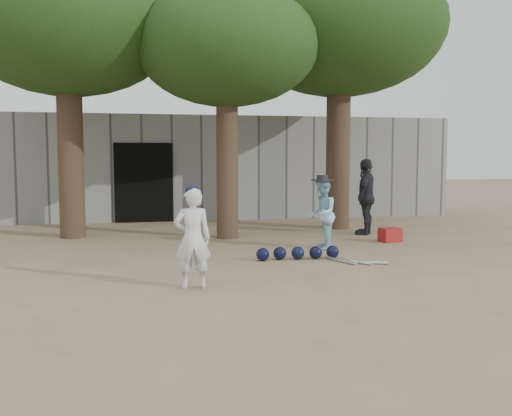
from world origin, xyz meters
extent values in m
plane|color=#937C5E|center=(0.00, 0.00, 0.00)|extent=(70.00, 70.00, 0.00)
imported|color=silver|center=(-0.60, -0.58, 0.69)|extent=(0.51, 0.34, 1.38)
imported|color=#92CCE2|center=(2.18, 2.31, 0.69)|extent=(0.71, 0.80, 1.38)
imported|color=black|center=(3.86, 4.16, 0.88)|extent=(0.96, 1.09, 1.77)
cube|color=#A61627|center=(3.91, 2.93, 0.15)|extent=(0.47, 0.39, 0.30)
cube|color=gray|center=(0.00, 8.00, 1.50)|extent=(16.00, 0.35, 3.00)
cube|color=black|center=(-1.20, 7.80, 1.10)|extent=(1.60, 0.08, 2.20)
cube|color=slate|center=(0.00, 10.50, 1.50)|extent=(16.00, 5.00, 3.00)
sphere|color=black|center=(0.77, 1.26, 0.12)|extent=(0.23, 0.23, 0.23)
sphere|color=black|center=(1.09, 1.31, 0.12)|extent=(0.23, 0.23, 0.23)
sphere|color=black|center=(1.41, 1.28, 0.12)|extent=(0.23, 0.23, 0.23)
sphere|color=black|center=(1.73, 1.26, 0.12)|extent=(0.23, 0.23, 0.23)
sphere|color=black|center=(2.05, 1.27, 0.12)|extent=(0.23, 0.23, 0.23)
cylinder|color=silver|center=(2.07, 0.88, 0.03)|extent=(0.34, 0.68, 0.06)
cylinder|color=silver|center=(2.25, 0.76, 0.03)|extent=(0.47, 0.61, 0.06)
cylinder|color=silver|center=(2.43, 0.64, 0.03)|extent=(0.68, 0.34, 0.06)
cylinder|color=brown|center=(-2.80, 5.00, 2.75)|extent=(0.56, 0.56, 5.50)
ellipsoid|color=#284C19|center=(-2.80, 5.00, 4.70)|extent=(4.80, 4.80, 3.12)
cylinder|color=brown|center=(0.60, 4.20, 2.50)|extent=(0.48, 0.48, 5.00)
ellipsoid|color=#284C19|center=(0.60, 4.20, 4.20)|extent=(4.00, 4.00, 2.60)
cylinder|color=brown|center=(3.60, 5.40, 2.90)|extent=(0.60, 0.60, 5.80)
ellipsoid|color=#284C19|center=(3.60, 5.40, 5.00)|extent=(5.20, 5.20, 3.38)
camera|label=1|loc=(-1.29, -8.30, 1.79)|focal=40.00mm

